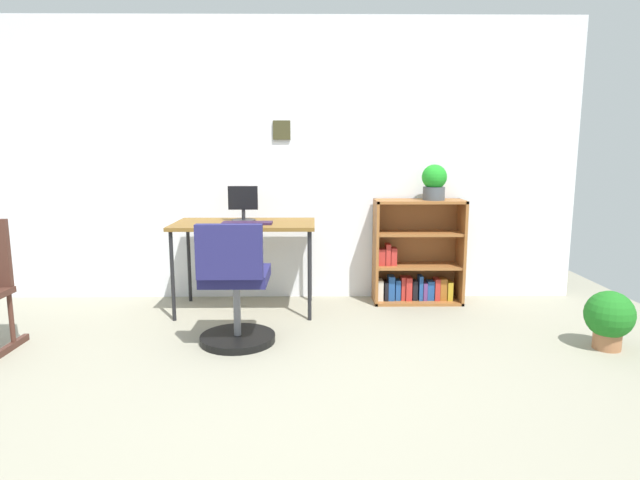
{
  "coord_description": "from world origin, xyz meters",
  "views": [
    {
      "loc": [
        0.29,
        -2.55,
        1.31
      ],
      "look_at": [
        0.33,
        1.39,
        0.64
      ],
      "focal_mm": 29.56,
      "sensor_mm": 36.0,
      "label": 1
    }
  ],
  "objects_px": {
    "keyboard": "(247,223)",
    "potted_plant_on_shelf": "(434,182)",
    "potted_plant_floor": "(609,317)",
    "desk": "(245,229)",
    "monitor": "(243,205)",
    "bookshelf_low": "(415,258)",
    "office_chair": "(235,293)"
  },
  "relations": [
    {
      "from": "keyboard",
      "to": "potted_plant_on_shelf",
      "type": "height_order",
      "value": "potted_plant_on_shelf"
    },
    {
      "from": "potted_plant_floor",
      "to": "keyboard",
      "type": "bearing_deg",
      "value": 162.2
    },
    {
      "from": "desk",
      "to": "potted_plant_on_shelf",
      "type": "relative_size",
      "value": 3.8
    },
    {
      "from": "potted_plant_floor",
      "to": "monitor",
      "type": "bearing_deg",
      "value": 158.9
    },
    {
      "from": "potted_plant_on_shelf",
      "to": "potted_plant_floor",
      "type": "bearing_deg",
      "value": -49.43
    },
    {
      "from": "keyboard",
      "to": "bookshelf_low",
      "type": "height_order",
      "value": "bookshelf_low"
    },
    {
      "from": "potted_plant_on_shelf",
      "to": "monitor",
      "type": "bearing_deg",
      "value": -175.55
    },
    {
      "from": "desk",
      "to": "potted_plant_on_shelf",
      "type": "distance_m",
      "value": 1.64
    },
    {
      "from": "desk",
      "to": "monitor",
      "type": "relative_size",
      "value": 3.93
    },
    {
      "from": "potted_plant_on_shelf",
      "to": "potted_plant_floor",
      "type": "relative_size",
      "value": 0.76
    },
    {
      "from": "office_chair",
      "to": "keyboard",
      "type": "bearing_deg",
      "value": 89.93
    },
    {
      "from": "desk",
      "to": "office_chair",
      "type": "distance_m",
      "value": 0.87
    },
    {
      "from": "monitor",
      "to": "office_chair",
      "type": "bearing_deg",
      "value": -86.61
    },
    {
      "from": "monitor",
      "to": "potted_plant_floor",
      "type": "bearing_deg",
      "value": -21.1
    },
    {
      "from": "office_chair",
      "to": "potted_plant_on_shelf",
      "type": "distance_m",
      "value": 1.97
    },
    {
      "from": "bookshelf_low",
      "to": "potted_plant_on_shelf",
      "type": "height_order",
      "value": "potted_plant_on_shelf"
    },
    {
      "from": "bookshelf_low",
      "to": "potted_plant_on_shelf",
      "type": "bearing_deg",
      "value": -22.23
    },
    {
      "from": "keyboard",
      "to": "potted_plant_floor",
      "type": "bearing_deg",
      "value": -17.8
    },
    {
      "from": "office_chair",
      "to": "bookshelf_low",
      "type": "relative_size",
      "value": 0.96
    },
    {
      "from": "office_chair",
      "to": "bookshelf_low",
      "type": "distance_m",
      "value": 1.78
    },
    {
      "from": "desk",
      "to": "keyboard",
      "type": "bearing_deg",
      "value": -70.55
    },
    {
      "from": "office_chair",
      "to": "bookshelf_low",
      "type": "xyz_separation_m",
      "value": [
        1.42,
        1.07,
        0.02
      ]
    },
    {
      "from": "office_chair",
      "to": "potted_plant_floor",
      "type": "xyz_separation_m",
      "value": [
        2.49,
        -0.09,
        -0.15
      ]
    },
    {
      "from": "desk",
      "to": "keyboard",
      "type": "height_order",
      "value": "keyboard"
    },
    {
      "from": "desk",
      "to": "potted_plant_floor",
      "type": "xyz_separation_m",
      "value": [
        2.53,
        -0.9,
        -0.46
      ]
    },
    {
      "from": "potted_plant_floor",
      "to": "desk",
      "type": "bearing_deg",
      "value": 160.41
    },
    {
      "from": "keyboard",
      "to": "office_chair",
      "type": "xyz_separation_m",
      "value": [
        -0.0,
        -0.71,
        -0.38
      ]
    },
    {
      "from": "desk",
      "to": "keyboard",
      "type": "xyz_separation_m",
      "value": [
        0.04,
        -0.1,
        0.06
      ]
    },
    {
      "from": "bookshelf_low",
      "to": "potted_plant_floor",
      "type": "relative_size",
      "value": 2.27
    },
    {
      "from": "desk",
      "to": "potted_plant_floor",
      "type": "distance_m",
      "value": 2.72
    },
    {
      "from": "keyboard",
      "to": "office_chair",
      "type": "height_order",
      "value": "office_chair"
    },
    {
      "from": "bookshelf_low",
      "to": "potted_plant_on_shelf",
      "type": "relative_size",
      "value": 3.0
    }
  ]
}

